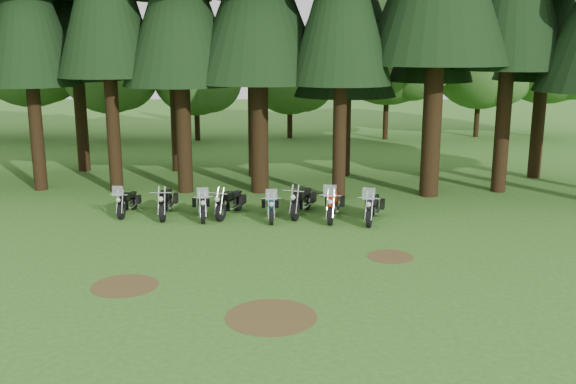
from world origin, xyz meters
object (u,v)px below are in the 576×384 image
at_px(motorcycle_3, 230,203).
at_px(motorcycle_4, 271,207).
at_px(motorcycle_1, 166,203).
at_px(motorcycle_2, 202,206).
at_px(motorcycle_6, 333,205).
at_px(motorcycle_7, 373,208).
at_px(motorcycle_5, 301,202).
at_px(motorcycle_0, 127,203).

height_order(motorcycle_3, motorcycle_4, motorcycle_4).
xyz_separation_m(motorcycle_1, motorcycle_2, (1.40, -0.33, -0.03)).
xyz_separation_m(motorcycle_3, motorcycle_4, (1.57, -0.50, -0.02)).
height_order(motorcycle_6, motorcycle_7, motorcycle_6).
bearing_deg(motorcycle_4, motorcycle_5, 26.31).
distance_m(motorcycle_3, motorcycle_7, 5.37).
height_order(motorcycle_3, motorcycle_7, motorcycle_7).
xyz_separation_m(motorcycle_1, motorcycle_5, (5.13, 0.20, 0.01)).
xyz_separation_m(motorcycle_3, motorcycle_5, (2.72, 0.16, 0.03)).
relative_size(motorcycle_0, motorcycle_1, 0.87).
distance_m(motorcycle_3, motorcycle_5, 2.73).
bearing_deg(motorcycle_2, motorcycle_4, -13.80).
distance_m(motorcycle_0, motorcycle_6, 7.83).
relative_size(motorcycle_0, motorcycle_2, 0.95).
bearing_deg(motorcycle_3, motorcycle_5, 21.68).
height_order(motorcycle_0, motorcycle_5, motorcycle_0).
distance_m(motorcycle_1, motorcycle_4, 4.00).
relative_size(motorcycle_4, motorcycle_7, 0.93).
height_order(motorcycle_0, motorcycle_6, motorcycle_6).
height_order(motorcycle_4, motorcycle_7, motorcycle_7).
height_order(motorcycle_3, motorcycle_5, motorcycle_5).
distance_m(motorcycle_6, motorcycle_7, 1.46).
xyz_separation_m(motorcycle_1, motorcycle_7, (7.72, -0.73, -0.00)).
bearing_deg(motorcycle_7, motorcycle_3, -173.24).
bearing_deg(motorcycle_5, motorcycle_3, -160.51).
distance_m(motorcycle_4, motorcycle_5, 1.33).
bearing_deg(motorcycle_5, motorcycle_7, -3.70).
relative_size(motorcycle_0, motorcycle_7, 0.89).
relative_size(motorcycle_3, motorcycle_6, 0.91).
distance_m(motorcycle_0, motorcycle_3, 3.92).
bearing_deg(motorcycle_0, motorcycle_5, 4.26).
distance_m(motorcycle_2, motorcycle_3, 1.07).
bearing_deg(motorcycle_3, motorcycle_2, -141.45).
distance_m(motorcycle_0, motorcycle_7, 9.28).
height_order(motorcycle_1, motorcycle_4, motorcycle_4).
xyz_separation_m(motorcycle_0, motorcycle_3, (3.92, -0.17, 0.04)).
xyz_separation_m(motorcycle_1, motorcycle_6, (6.29, -0.41, 0.01)).
distance_m(motorcycle_1, motorcycle_2, 1.44).
relative_size(motorcycle_6, motorcycle_7, 1.04).
bearing_deg(motorcycle_0, motorcycle_1, -3.43).
bearing_deg(motorcycle_2, motorcycle_7, -14.45).
distance_m(motorcycle_1, motorcycle_7, 7.75).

